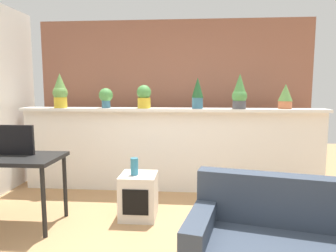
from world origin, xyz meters
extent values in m
cube|color=white|center=(0.00, 2.00, 0.57)|extent=(4.21, 0.16, 1.14)
cube|color=white|center=(0.00, 1.96, 1.16)|extent=(4.21, 0.31, 0.04)
cube|color=#935B47|center=(0.00, 2.60, 1.25)|extent=(4.21, 0.10, 2.50)
cylinder|color=gold|center=(-1.55, 1.93, 1.26)|extent=(0.18, 0.18, 0.15)
sphere|color=#669E4C|center=(-1.55, 1.93, 1.39)|extent=(0.21, 0.21, 0.21)
cone|color=#669E4C|center=(-1.55, 1.93, 1.55)|extent=(0.17, 0.17, 0.23)
cylinder|color=#386B84|center=(-0.91, 1.97, 1.24)|extent=(0.12, 0.12, 0.10)
sphere|color=#4C9347|center=(-0.91, 1.97, 1.36)|extent=(0.20, 0.20, 0.20)
cylinder|color=gold|center=(-0.36, 1.94, 1.26)|extent=(0.18, 0.18, 0.15)
sphere|color=#4C9347|center=(-0.36, 1.94, 1.40)|extent=(0.20, 0.20, 0.20)
cylinder|color=#386B84|center=(0.37, 1.93, 1.26)|extent=(0.15, 0.15, 0.15)
cone|color=#235B2D|center=(0.37, 1.93, 1.47)|extent=(0.16, 0.16, 0.27)
cylinder|color=#4C4C51|center=(0.93, 1.94, 1.24)|extent=(0.18, 0.18, 0.11)
sphere|color=#4C9347|center=(0.93, 1.94, 1.35)|extent=(0.20, 0.20, 0.20)
cone|color=#4C9347|center=(0.93, 1.94, 1.52)|extent=(0.17, 0.17, 0.26)
cylinder|color=#C66B42|center=(1.55, 2.00, 1.23)|extent=(0.18, 0.18, 0.10)
cone|color=#669E4C|center=(1.55, 2.00, 1.40)|extent=(0.19, 0.19, 0.23)
cylinder|color=black|center=(-1.13, 0.50, 0.35)|extent=(0.04, 0.04, 0.71)
cylinder|color=black|center=(-1.13, 1.00, 0.35)|extent=(0.04, 0.04, 0.71)
cube|color=black|center=(-1.63, 0.75, 0.73)|extent=(1.10, 0.60, 0.04)
cube|color=black|center=(-1.60, 0.83, 0.91)|extent=(0.45, 0.04, 0.32)
cube|color=silver|center=(-0.29, 1.05, 0.25)|extent=(0.40, 0.40, 0.50)
cube|color=black|center=(-0.29, 0.86, 0.25)|extent=(0.28, 0.04, 0.28)
cylinder|color=teal|center=(-0.33, 1.03, 0.60)|extent=(0.09, 0.09, 0.19)
cube|color=#333D4C|center=(1.13, 0.07, 0.60)|extent=(1.56, 0.50, 0.40)
cube|color=#333D4C|center=(0.38, -0.07, 0.48)|extent=(0.32, 0.78, 0.16)
camera|label=1|loc=(0.31, -2.23, 1.46)|focal=32.58mm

